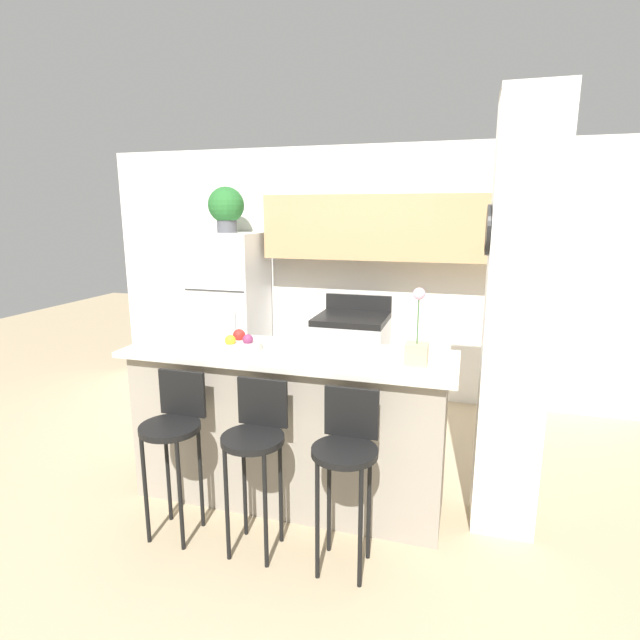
# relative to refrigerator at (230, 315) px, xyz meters

# --- Properties ---
(ground_plane) EXTENTS (14.00, 14.00, 0.00)m
(ground_plane) POSITION_rel_refrigerator_xyz_m (1.28, -1.75, -0.85)
(ground_plane) COLOR tan
(wall_back) EXTENTS (5.60, 0.38, 2.55)m
(wall_back) POSITION_rel_refrigerator_xyz_m (1.42, 0.31, 0.61)
(wall_back) COLOR white
(wall_back) RESTS_ON ground_plane
(pillar_right) EXTENTS (0.38, 0.32, 2.55)m
(pillar_right) POSITION_rel_refrigerator_xyz_m (2.64, -1.65, 0.43)
(pillar_right) COLOR white
(pillar_right) RESTS_ON ground_plane
(counter_bar) EXTENTS (2.13, 0.68, 1.03)m
(counter_bar) POSITION_rel_refrigerator_xyz_m (1.28, -1.75, -0.33)
(counter_bar) COLOR gray
(counter_bar) RESTS_ON ground_plane
(refrigerator) EXTENTS (0.67, 0.67, 1.70)m
(refrigerator) POSITION_rel_refrigerator_xyz_m (0.00, 0.00, 0.00)
(refrigerator) COLOR white
(refrigerator) RESTS_ON ground_plane
(stove_range) EXTENTS (0.68, 0.65, 1.07)m
(stove_range) POSITION_rel_refrigerator_xyz_m (1.30, 0.02, -0.39)
(stove_range) COLOR silver
(stove_range) RESTS_ON ground_plane
(bar_stool_left) EXTENTS (0.35, 0.35, 0.99)m
(bar_stool_left) POSITION_rel_refrigerator_xyz_m (0.76, -2.28, -0.19)
(bar_stool_left) COLOR black
(bar_stool_left) RESTS_ON ground_plane
(bar_stool_mid) EXTENTS (0.35, 0.35, 0.99)m
(bar_stool_mid) POSITION_rel_refrigerator_xyz_m (1.28, -2.28, -0.19)
(bar_stool_mid) COLOR black
(bar_stool_mid) RESTS_ON ground_plane
(bar_stool_right) EXTENTS (0.35, 0.35, 0.99)m
(bar_stool_right) POSITION_rel_refrigerator_xyz_m (1.80, -2.28, -0.19)
(bar_stool_right) COLOR black
(bar_stool_right) RESTS_ON ground_plane
(potted_plant_on_fridge) EXTENTS (0.36, 0.36, 0.45)m
(potted_plant_on_fridge) POSITION_rel_refrigerator_xyz_m (-0.00, 0.00, 1.10)
(potted_plant_on_fridge) COLOR #4C4C51
(potted_plant_on_fridge) RESTS_ON refrigerator
(orchid_vase) EXTENTS (0.13, 0.13, 0.45)m
(orchid_vase) POSITION_rel_refrigerator_xyz_m (2.10, -1.79, 0.30)
(orchid_vase) COLOR tan
(orchid_vase) RESTS_ON counter_bar
(fruit_bowl) EXTENTS (0.30, 0.30, 0.12)m
(fruit_bowl) POSITION_rel_refrigerator_xyz_m (0.96, -1.79, 0.22)
(fruit_bowl) COLOR silver
(fruit_bowl) RESTS_ON counter_bar
(trash_bin) EXTENTS (0.28, 0.28, 0.38)m
(trash_bin) POSITION_rel_refrigerator_xyz_m (0.56, -0.23, -0.66)
(trash_bin) COLOR #59595B
(trash_bin) RESTS_ON ground_plane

